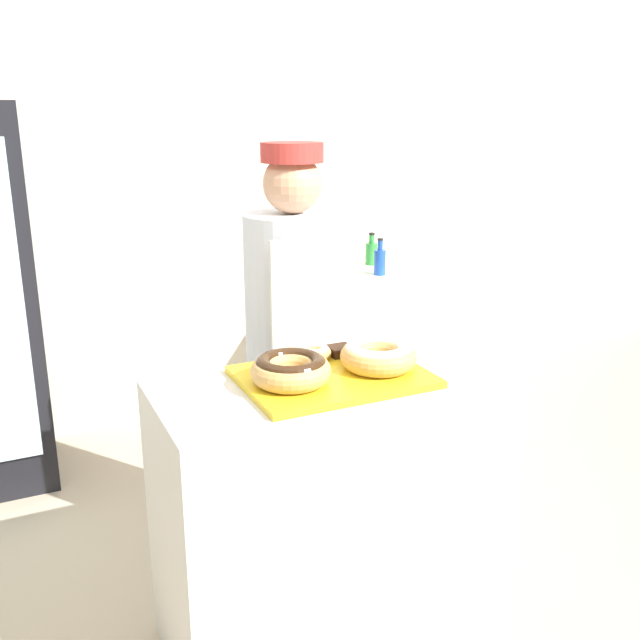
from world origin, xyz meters
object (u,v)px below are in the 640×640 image
object	(u,v)px
baker_person	(295,350)
donut_mini_center	(313,352)
donut_light_glaze	(378,355)
chest_freezer	(385,336)
serving_tray	(333,377)
brownie_back_left	(286,359)
bottle_blue	(380,261)
bottle_green	(371,252)
donut_chocolate_glaze	(291,369)
brownie_back_right	(340,351)

from	to	relation	value
baker_person	donut_mini_center	bearing A→B (deg)	-103.36
baker_person	donut_light_glaze	bearing A→B (deg)	-82.57
baker_person	chest_freezer	world-z (taller)	baker_person
serving_tray	brownie_back_left	size ratio (longest dim) A/B	7.40
bottle_blue	bottle_green	world-z (taller)	bottle_blue
serving_tray	donut_light_glaze	bearing A→B (deg)	-7.16
brownie_back_left	donut_mini_center	bearing A→B (deg)	0.00
brownie_back_left	donut_chocolate_glaze	bearing A→B (deg)	-107.54
donut_chocolate_glaze	brownie_back_right	bearing A→B (deg)	33.33
donut_mini_center	chest_freezer	world-z (taller)	donut_mini_center
bottle_blue	baker_person	bearing A→B (deg)	-132.75
donut_mini_center	baker_person	bearing A→B (deg)	76.64
donut_light_glaze	chest_freezer	world-z (taller)	donut_light_glaze
serving_tray	donut_chocolate_glaze	distance (m)	0.17
brownie_back_right	chest_freezer	xyz separation A→B (m)	(1.14, 1.61, -0.57)
donut_chocolate_glaze	bottle_green	bearing A→B (deg)	54.57
donut_mini_center	brownie_back_left	world-z (taller)	donut_mini_center
donut_mini_center	bottle_blue	world-z (taller)	bottle_blue
chest_freezer	bottle_green	bearing A→B (deg)	100.17
brownie_back_left	chest_freezer	bearing A→B (deg)	50.06
donut_light_glaze	brownie_back_left	bearing A→B (deg)	146.67
serving_tray	brownie_back_right	world-z (taller)	brownie_back_right
brownie_back_left	baker_person	distance (m)	0.43
serving_tray	brownie_back_right	xyz separation A→B (m)	(0.10, 0.15, 0.03)
donut_chocolate_glaze	chest_freezer	world-z (taller)	donut_chocolate_glaze
brownie_back_right	chest_freezer	distance (m)	2.05
serving_tray	chest_freezer	size ratio (longest dim) A/B	0.58
donut_light_glaze	chest_freezer	bearing A→B (deg)	58.67
chest_freezer	bottle_green	size ratio (longest dim) A/B	5.06
baker_person	bottle_green	xyz separation A→B (m)	(1.13, 1.39, 0.05)
donut_chocolate_glaze	bottle_green	distance (m)	2.37
brownie_back_left	chest_freezer	distance (m)	2.17
bottle_blue	brownie_back_left	bearing A→B (deg)	-129.47
donut_light_glaze	donut_chocolate_glaze	bearing A→B (deg)	180.00
donut_chocolate_glaze	chest_freezer	distance (m)	2.35
donut_light_glaze	bottle_green	distance (m)	2.20
chest_freezer	bottle_blue	distance (m)	0.55
donut_chocolate_glaze	brownie_back_left	size ratio (longest dim) A/B	3.17
donut_mini_center	chest_freezer	size ratio (longest dim) A/B	0.12
donut_mini_center	bottle_green	distance (m)	2.14
donut_chocolate_glaze	baker_person	size ratio (longest dim) A/B	0.15
brownie_back_left	bottle_green	xyz separation A→B (m)	(1.32, 1.76, -0.06)
brownie_back_right	baker_person	xyz separation A→B (m)	(-0.02, 0.37, -0.11)
donut_chocolate_glaze	bottle_blue	xyz separation A→B (m)	(1.28, 1.66, -0.08)
chest_freezer	brownie_back_right	bearing A→B (deg)	-125.30
baker_person	bottle_blue	distance (m)	1.52
chest_freezer	baker_person	bearing A→B (deg)	-132.99
donut_chocolate_glaze	brownie_back_right	distance (m)	0.32
baker_person	chest_freezer	size ratio (longest dim) A/B	1.67
serving_tray	baker_person	bearing A→B (deg)	80.46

